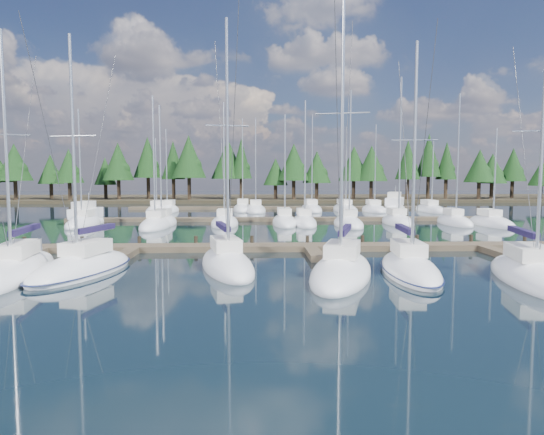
{
  "coord_description": "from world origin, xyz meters",
  "views": [
    {
      "loc": [
        -3.89,
        -15.47,
        5.17
      ],
      "look_at": [
        -2.44,
        22.0,
        1.94
      ],
      "focal_mm": 32.0,
      "sensor_mm": 36.0,
      "label": 1
    }
  ],
  "objects_px": {
    "motor_yacht_left": "(86,220)",
    "motor_yacht_right": "(394,207)",
    "front_sailboat_0": "(16,271)",
    "front_sailboat_2": "(227,264)",
    "front_sailboat_1": "(83,268)",
    "front_sailboat_3": "(342,271)",
    "main_dock": "(310,248)",
    "front_sailboat_4": "(409,269)",
    "front_sailboat_5": "(532,275)"
  },
  "relations": [
    {
      "from": "motor_yacht_left",
      "to": "main_dock",
      "type": "bearing_deg",
      "value": -42.19
    },
    {
      "from": "main_dock",
      "to": "front_sailboat_4",
      "type": "relative_size",
      "value": 3.47
    },
    {
      "from": "front_sailboat_0",
      "to": "front_sailboat_3",
      "type": "relative_size",
      "value": 0.87
    },
    {
      "from": "front_sailboat_0",
      "to": "front_sailboat_3",
      "type": "distance_m",
      "value": 16.79
    },
    {
      "from": "front_sailboat_3",
      "to": "motor_yacht_right",
      "type": "distance_m",
      "value": 50.64
    },
    {
      "from": "front_sailboat_0",
      "to": "motor_yacht_left",
      "type": "relative_size",
      "value": 1.57
    },
    {
      "from": "front_sailboat_3",
      "to": "front_sailboat_2",
      "type": "bearing_deg",
      "value": 159.29
    },
    {
      "from": "main_dock",
      "to": "front_sailboat_2",
      "type": "height_order",
      "value": "front_sailboat_2"
    },
    {
      "from": "main_dock",
      "to": "front_sailboat_3",
      "type": "distance_m",
      "value": 8.41
    },
    {
      "from": "motor_yacht_left",
      "to": "front_sailboat_4",
      "type": "bearing_deg",
      "value": -46.69
    },
    {
      "from": "front_sailboat_2",
      "to": "front_sailboat_3",
      "type": "bearing_deg",
      "value": -20.71
    },
    {
      "from": "front_sailboat_1",
      "to": "front_sailboat_2",
      "type": "distance_m",
      "value": 7.67
    },
    {
      "from": "front_sailboat_0",
      "to": "front_sailboat_2",
      "type": "height_order",
      "value": "front_sailboat_2"
    },
    {
      "from": "main_dock",
      "to": "motor_yacht_right",
      "type": "bearing_deg",
      "value": 66.11
    },
    {
      "from": "front_sailboat_4",
      "to": "motor_yacht_left",
      "type": "relative_size",
      "value": 1.52
    },
    {
      "from": "motor_yacht_left",
      "to": "motor_yacht_right",
      "type": "bearing_deg",
      "value": 26.35
    },
    {
      "from": "front_sailboat_1",
      "to": "front_sailboat_3",
      "type": "distance_m",
      "value": 13.69
    },
    {
      "from": "front_sailboat_3",
      "to": "motor_yacht_left",
      "type": "distance_m",
      "value": 36.18
    },
    {
      "from": "front_sailboat_5",
      "to": "motor_yacht_left",
      "type": "distance_m",
      "value": 43.48
    },
    {
      "from": "front_sailboat_4",
      "to": "motor_yacht_left",
      "type": "distance_m",
      "value": 38.28
    },
    {
      "from": "front_sailboat_1",
      "to": "motor_yacht_right",
      "type": "xyz_separation_m",
      "value": [
        30.42,
        46.44,
        0.22
      ]
    },
    {
      "from": "front_sailboat_2",
      "to": "motor_yacht_left",
      "type": "bearing_deg",
      "value": 122.52
    },
    {
      "from": "front_sailboat_4",
      "to": "front_sailboat_5",
      "type": "relative_size",
      "value": 0.96
    },
    {
      "from": "front_sailboat_0",
      "to": "front_sailboat_2",
      "type": "relative_size",
      "value": 0.92
    },
    {
      "from": "front_sailboat_1",
      "to": "front_sailboat_2",
      "type": "bearing_deg",
      "value": 7.08
    },
    {
      "from": "front_sailboat_5",
      "to": "motor_yacht_left",
      "type": "relative_size",
      "value": 1.59
    },
    {
      "from": "front_sailboat_0",
      "to": "front_sailboat_2",
      "type": "xyz_separation_m",
      "value": [
        10.77,
        1.63,
        0.02
      ]
    },
    {
      "from": "front_sailboat_0",
      "to": "front_sailboat_5",
      "type": "bearing_deg",
      "value": -4.48
    },
    {
      "from": "main_dock",
      "to": "front_sailboat_5",
      "type": "xyz_separation_m",
      "value": [
        9.86,
        -9.77,
        0.07
      ]
    },
    {
      "from": "main_dock",
      "to": "front_sailboat_1",
      "type": "xyz_separation_m",
      "value": [
        -12.98,
        -7.05,
        0.07
      ]
    },
    {
      "from": "front_sailboat_1",
      "to": "front_sailboat_3",
      "type": "bearing_deg",
      "value": -5.57
    },
    {
      "from": "motor_yacht_left",
      "to": "front_sailboat_1",
      "type": "bearing_deg",
      "value": -71.6
    },
    {
      "from": "front_sailboat_0",
      "to": "front_sailboat_5",
      "type": "relative_size",
      "value": 0.99
    },
    {
      "from": "front_sailboat_3",
      "to": "front_sailboat_4",
      "type": "height_order",
      "value": "front_sailboat_3"
    },
    {
      "from": "front_sailboat_4",
      "to": "motor_yacht_right",
      "type": "relative_size",
      "value": 1.33
    },
    {
      "from": "main_dock",
      "to": "front_sailboat_3",
      "type": "xyz_separation_m",
      "value": [
        0.64,
        -8.38,
        0.08
      ]
    },
    {
      "from": "front_sailboat_2",
      "to": "front_sailboat_4",
      "type": "xyz_separation_m",
      "value": [
        9.69,
        -1.86,
        -0.01
      ]
    },
    {
      "from": "front_sailboat_2",
      "to": "front_sailboat_4",
      "type": "bearing_deg",
      "value": -10.87
    },
    {
      "from": "front_sailboat_0",
      "to": "motor_yacht_right",
      "type": "bearing_deg",
      "value": 54.52
    },
    {
      "from": "main_dock",
      "to": "front_sailboat_4",
      "type": "height_order",
      "value": "front_sailboat_4"
    },
    {
      "from": "main_dock",
      "to": "front_sailboat_1",
      "type": "bearing_deg",
      "value": -151.48
    },
    {
      "from": "front_sailboat_0",
      "to": "front_sailboat_4",
      "type": "xyz_separation_m",
      "value": [
        20.46,
        -0.23,
        0.0
      ]
    },
    {
      "from": "front_sailboat_4",
      "to": "front_sailboat_5",
      "type": "distance_m",
      "value": 5.82
    },
    {
      "from": "motor_yacht_left",
      "to": "motor_yacht_right",
      "type": "relative_size",
      "value": 0.87
    },
    {
      "from": "main_dock",
      "to": "front_sailboat_2",
      "type": "relative_size",
      "value": 3.09
    },
    {
      "from": "front_sailboat_0",
      "to": "motor_yacht_right",
      "type": "relative_size",
      "value": 1.37
    },
    {
      "from": "front_sailboat_0",
      "to": "front_sailboat_4",
      "type": "relative_size",
      "value": 1.03
    },
    {
      "from": "front_sailboat_1",
      "to": "front_sailboat_3",
      "type": "height_order",
      "value": "front_sailboat_3"
    },
    {
      "from": "motor_yacht_left",
      "to": "motor_yacht_right",
      "type": "height_order",
      "value": "motor_yacht_right"
    },
    {
      "from": "front_sailboat_1",
      "to": "motor_yacht_right",
      "type": "distance_m",
      "value": 55.52
    }
  ]
}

